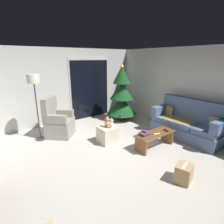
{
  "coord_description": "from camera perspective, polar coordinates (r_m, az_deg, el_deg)",
  "views": [
    {
      "loc": [
        -2.19,
        -2.85,
        2.17
      ],
      "look_at": [
        0.4,
        0.7,
        0.85
      ],
      "focal_mm": 28.86,
      "sensor_mm": 36.0,
      "label": 1
    }
  ],
  "objects": [
    {
      "name": "ground_plane",
      "position": [
        4.2,
        1.25,
        -14.4
      ],
      "size": [
        7.0,
        7.0,
        0.0
      ],
      "primitive_type": "plane",
      "color": "#BCB2A8"
    },
    {
      "name": "wall_back",
      "position": [
        6.37,
        -15.74,
        7.8
      ],
      "size": [
        5.72,
        0.12,
        2.5
      ],
      "primitive_type": "cube",
      "color": "beige",
      "rests_on": "ground"
    },
    {
      "name": "wall_right",
      "position": [
        5.87,
        24.28,
        6.23
      ],
      "size": [
        0.12,
        6.0,
        2.5
      ],
      "primitive_type": "cube",
      "color": "beige",
      "rests_on": "ground"
    },
    {
      "name": "patio_door_frame",
      "position": [
        6.77,
        -6.98,
        7.5
      ],
      "size": [
        1.6,
        0.02,
        2.2
      ],
      "primitive_type": "cube",
      "color": "silver",
      "rests_on": "ground"
    },
    {
      "name": "patio_door_glass",
      "position": [
        6.76,
        -6.89,
        7.06
      ],
      "size": [
        1.5,
        0.02,
        2.1
      ],
      "primitive_type": "cube",
      "color": "black",
      "rests_on": "ground"
    },
    {
      "name": "couch",
      "position": [
        5.49,
        22.76,
        -3.46
      ],
      "size": [
        0.84,
        1.96,
        1.08
      ],
      "color": "slate",
      "rests_on": "ground"
    },
    {
      "name": "coffee_table",
      "position": [
        4.67,
        13.42,
        -7.91
      ],
      "size": [
        1.1,
        0.4,
        0.39
      ],
      "color": "brown",
      "rests_on": "ground"
    },
    {
      "name": "remote_black",
      "position": [
        4.8,
        16.72,
        -5.63
      ],
      "size": [
        0.08,
        0.16,
        0.02
      ],
      "primitive_type": "cube",
      "rotation": [
        0.0,
        0.0,
        2.91
      ],
      "color": "black",
      "rests_on": "coffee_table"
    },
    {
      "name": "remote_white",
      "position": [
        4.54,
        14.13,
        -6.74
      ],
      "size": [
        0.16,
        0.1,
        0.02
      ],
      "primitive_type": "cube",
      "rotation": [
        0.0,
        0.0,
        4.33
      ],
      "color": "silver",
      "rests_on": "coffee_table"
    },
    {
      "name": "book_stack",
      "position": [
        4.43,
        10.19,
        -6.74
      ],
      "size": [
        0.23,
        0.19,
        0.07
      ],
      "color": "#6B3D7A",
      "rests_on": "coffee_table"
    },
    {
      "name": "cell_phone",
      "position": [
        4.42,
        10.03,
        -6.24
      ],
      "size": [
        0.07,
        0.14,
        0.01
      ],
      "primitive_type": "cube",
      "rotation": [
        0.0,
        0.0,
        0.01
      ],
      "color": "black",
      "rests_on": "book_stack"
    },
    {
      "name": "christmas_tree",
      "position": [
        6.43,
        3.05,
        5.19
      ],
      "size": [
        1.05,
        1.05,
        2.0
      ],
      "color": "#4C1E19",
      "rests_on": "ground"
    },
    {
      "name": "armchair",
      "position": [
        5.38,
        -16.7,
        -3.2
      ],
      "size": [
        0.97,
        0.97,
        1.13
      ],
      "color": "gray",
      "rests_on": "ground"
    },
    {
      "name": "floor_lamp",
      "position": [
        5.05,
        -23.45,
        7.78
      ],
      "size": [
        0.32,
        0.32,
        1.78
      ],
      "color": "#2D2D30",
      "rests_on": "ground"
    },
    {
      "name": "ottoman",
      "position": [
        4.82,
        -1.48,
        -7.18
      ],
      "size": [
        0.44,
        0.44,
        0.44
      ],
      "primitive_type": "cube",
      "color": "beige",
      "rests_on": "ground"
    },
    {
      "name": "teddy_bear_honey",
      "position": [
        4.69,
        -1.38,
        -3.42
      ],
      "size": [
        0.21,
        0.22,
        0.29
      ],
      "color": "tan",
      "rests_on": "ottoman"
    },
    {
      "name": "teddy_bear_cream_by_tree",
      "position": [
        5.92,
        -0.1,
        -3.52
      ],
      "size": [
        0.22,
        0.21,
        0.29
      ],
      "color": "beige",
      "rests_on": "ground"
    },
    {
      "name": "cardboard_box_taped_mid_floor",
      "position": [
        3.69,
        21.81,
        -17.59
      ],
      "size": [
        0.39,
        0.35,
        0.34
      ],
      "color": "tan",
      "rests_on": "ground"
    }
  ]
}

